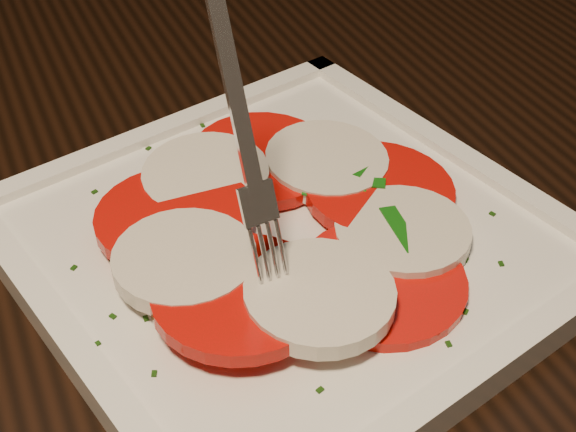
% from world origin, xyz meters
% --- Properties ---
extents(table, '(1.23, 0.85, 0.75)m').
position_xyz_m(table, '(-0.15, -0.18, 0.65)').
color(table, black).
rests_on(table, ground).
extents(plate, '(0.33, 0.33, 0.01)m').
position_xyz_m(plate, '(-0.20, -0.26, 0.76)').
color(plate, white).
rests_on(plate, table).
extents(caprese_salad, '(0.24, 0.24, 0.02)m').
position_xyz_m(caprese_salad, '(-0.20, -0.26, 0.77)').
color(caprese_salad, red).
rests_on(caprese_salad, plate).
extents(fork, '(0.03, 0.07, 0.15)m').
position_xyz_m(fork, '(-0.23, -0.26, 0.86)').
color(fork, white).
rests_on(fork, caprese_salad).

